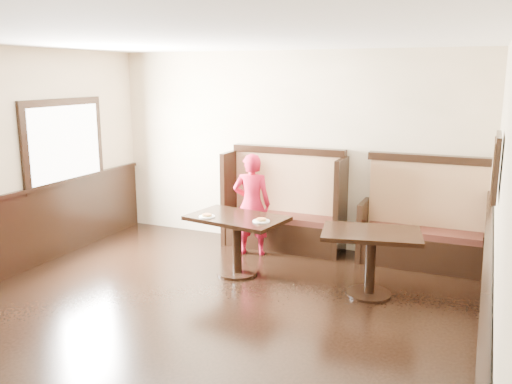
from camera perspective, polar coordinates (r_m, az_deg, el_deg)
The scene contains 9 objects.
ground at distance 5.27m, azimuth -10.17°, elevation -15.88°, with size 7.00×7.00×0.00m, color black.
room_shell at distance 5.37m, azimuth -11.45°, elevation -7.58°, with size 7.00×7.00×7.00m.
booth_main at distance 7.85m, azimuth 3.03°, elevation -2.05°, with size 1.75×0.72×1.45m.
booth_neighbor at distance 7.43m, azimuth 17.27°, elevation -3.79°, with size 1.65×0.72×1.45m.
table_main at distance 6.75m, azimuth -2.02°, elevation -4.01°, with size 1.28×0.92×0.75m.
table_neighbor at distance 6.24m, azimuth 11.99°, elevation -5.76°, with size 1.20×0.91×0.75m.
child at distance 7.46m, azimuth -0.44°, elevation -1.32°, with size 0.52×0.34×1.42m, color #B8132F.
pizza_plate_left at distance 6.70m, azimuth -5.19°, elevation -2.52°, with size 0.20×0.20×0.04m.
pizza_plate_right at distance 6.47m, azimuth 0.55°, elevation -3.01°, with size 0.21×0.21×0.04m.
Camera 1 is at (2.63, -3.83, 2.48)m, focal length 38.00 mm.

